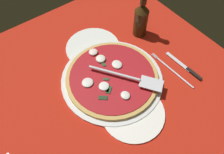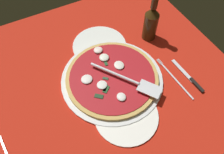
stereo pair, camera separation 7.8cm
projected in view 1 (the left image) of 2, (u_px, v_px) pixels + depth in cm
name	position (u px, v px, depth cm)	size (l,w,h in cm)	color
ground_plane	(105.00, 91.00, 85.48)	(105.30, 105.30, 0.80)	#B62112
checker_pattern	(105.00, 90.00, 85.10)	(105.30, 105.30, 0.10)	silver
pizza_pan	(112.00, 79.00, 86.99)	(39.12, 39.12, 1.33)	silver
dinner_plate_left	(93.00, 48.00, 96.44)	(23.02, 23.02, 1.00)	white
dinner_plate_right	(133.00, 113.00, 79.20)	(22.53, 22.53, 1.00)	white
pizza	(112.00, 77.00, 85.80)	(35.41, 35.41, 2.87)	tan
pizza_server	(129.00, 77.00, 82.86)	(25.01, 18.74, 1.00)	silver
place_setting_far	(179.00, 70.00, 90.03)	(22.63, 12.45, 1.40)	white
beer_bottle	(141.00, 18.00, 94.40)	(6.00, 6.00, 23.67)	#37260E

